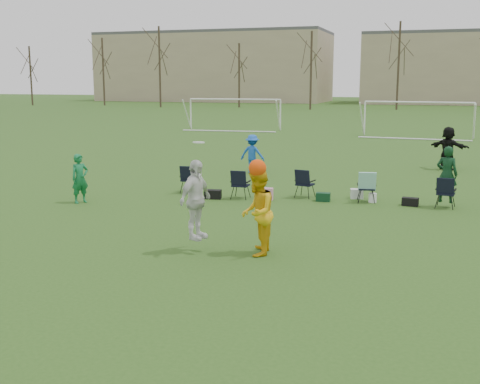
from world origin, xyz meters
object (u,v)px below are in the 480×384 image
at_px(fielder_blue, 252,154).
at_px(goal_mid, 418,109).
at_px(center_contest, 234,206).
at_px(fielder_black, 448,148).
at_px(fielder_green_near, 80,179).
at_px(goal_left, 235,105).

relative_size(fielder_blue, goal_mid, 0.22).
height_order(center_contest, goal_mid, center_contest).
bearing_deg(fielder_blue, fielder_black, -154.53).
bearing_deg(fielder_blue, fielder_green_near, 67.90).
distance_m(fielder_blue, goal_mid, 20.02).
bearing_deg(goal_left, goal_mid, -13.13).
xyz_separation_m(fielder_green_near, fielder_black, (11.31, 11.43, 0.16)).
bearing_deg(fielder_green_near, center_contest, -91.07).
relative_size(fielder_green_near, fielder_black, 0.83).
bearing_deg(goal_mid, center_contest, -91.45).
distance_m(fielder_black, goal_left, 23.58).
bearing_deg(goal_mid, fielder_black, -79.30).
height_order(fielder_black, goal_mid, goal_mid).
distance_m(fielder_blue, center_contest, 12.21).
xyz_separation_m(center_contest, goal_mid, (2.94, 30.82, 0.82)).
bearing_deg(fielder_blue, goal_left, -68.22).
height_order(fielder_green_near, fielder_blue, fielder_blue).
bearing_deg(goal_mid, goal_left, 175.87).
bearing_deg(fielder_black, goal_left, -21.64).
bearing_deg(goal_left, fielder_blue, -74.43).
distance_m(fielder_black, goal_mid, 15.60).
height_order(goal_left, goal_mid, same).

